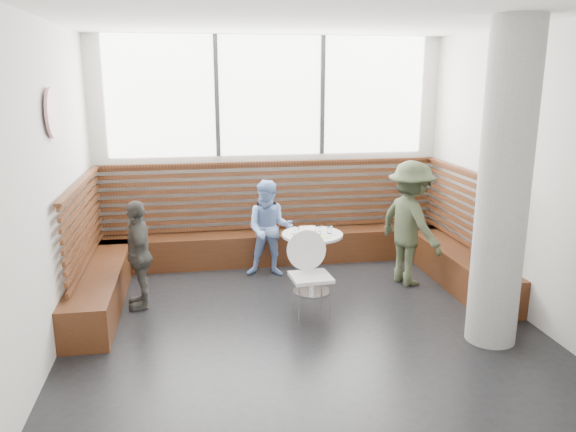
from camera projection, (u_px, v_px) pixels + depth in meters
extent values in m
cube|color=silver|center=(305.00, 183.00, 5.71)|extent=(5.00, 5.00, 3.20)
cube|color=black|center=(303.00, 327.00, 6.10)|extent=(5.00, 5.00, 0.01)
cube|color=white|center=(306.00, 17.00, 5.32)|extent=(5.00, 5.00, 0.01)
cube|color=white|center=(270.00, 96.00, 7.89)|extent=(4.50, 0.02, 1.65)
cube|color=#3F3F42|center=(217.00, 96.00, 7.75)|extent=(0.06, 0.04, 1.65)
cube|color=#3F3F42|center=(323.00, 96.00, 7.99)|extent=(0.06, 0.04, 1.65)
cube|color=#3F200F|center=(274.00, 247.00, 8.19)|extent=(5.00, 0.50, 0.45)
cube|color=#3F200F|center=(104.00, 280.00, 6.87)|extent=(0.50, 2.50, 0.45)
cube|color=#3F200F|center=(448.00, 260.00, 7.61)|extent=(0.50, 2.50, 0.45)
cube|color=#442211|center=(272.00, 196.00, 8.18)|extent=(4.88, 0.08, 0.98)
cube|color=#442211|center=(84.00, 223.00, 6.66)|extent=(0.08, 2.38, 0.98)
cube|color=#442211|center=(464.00, 208.00, 7.46)|extent=(0.08, 2.38, 0.98)
cylinder|color=gray|center=(504.00, 188.00, 5.44)|extent=(0.50, 0.50, 3.20)
cylinder|color=white|center=(52.00, 113.00, 5.52)|extent=(0.03, 0.50, 0.50)
cylinder|color=silver|center=(312.00, 291.00, 7.07)|extent=(0.47, 0.47, 0.03)
cylinder|color=silver|center=(312.00, 263.00, 6.98)|extent=(0.07, 0.07, 0.74)
cylinder|color=#B7B7BA|center=(312.00, 235.00, 6.89)|extent=(0.75, 0.75, 0.03)
cube|color=white|center=(311.00, 277.00, 6.27)|extent=(0.44, 0.42, 0.04)
cylinder|color=white|center=(308.00, 250.00, 6.38)|extent=(0.46, 0.11, 0.46)
cylinder|color=silver|center=(298.00, 304.00, 6.15)|extent=(0.02, 0.02, 0.45)
cylinder|color=silver|center=(329.00, 302.00, 6.20)|extent=(0.02, 0.02, 0.45)
cylinder|color=silver|center=(293.00, 293.00, 6.45)|extent=(0.02, 0.02, 0.45)
cylinder|color=silver|center=(323.00, 292.00, 6.50)|extent=(0.02, 0.02, 0.45)
imported|color=#3E472F|center=(410.00, 224.00, 7.21)|extent=(0.91, 1.18, 1.62)
imported|color=#87AAEB|center=(270.00, 229.00, 7.53)|extent=(0.73, 0.62, 1.32)
imported|color=#494742|center=(139.00, 254.00, 6.51)|extent=(0.40, 0.78, 1.28)
cylinder|color=white|center=(298.00, 232.00, 6.93)|extent=(0.21, 0.21, 0.01)
cylinder|color=white|center=(313.00, 229.00, 7.06)|extent=(0.18, 0.18, 0.01)
cylinder|color=white|center=(297.00, 231.00, 6.81)|extent=(0.07, 0.07, 0.10)
cylinder|color=white|center=(318.00, 230.00, 6.83)|extent=(0.07, 0.07, 0.11)
cylinder|color=white|center=(329.00, 229.00, 6.89)|extent=(0.06, 0.06, 0.10)
cube|color=#A5C64C|center=(318.00, 237.00, 6.71)|extent=(0.24, 0.20, 0.00)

